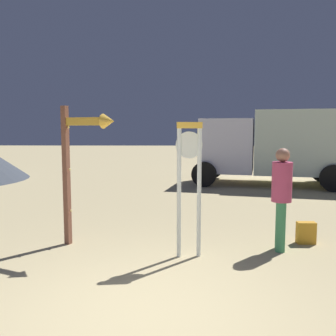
% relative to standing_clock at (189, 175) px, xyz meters
% --- Properties ---
extents(ground_plane, '(80.00, 80.00, 0.00)m').
position_rel_standing_clock_xyz_m(ground_plane, '(-0.63, -1.92, -1.36)').
color(ground_plane, tan).
extents(standing_clock, '(0.44, 0.13, 2.21)m').
position_rel_standing_clock_xyz_m(standing_clock, '(0.00, 0.00, 0.00)').
color(standing_clock, white).
rests_on(standing_clock, ground_plane).
extents(arrow_sign, '(1.06, 0.60, 2.51)m').
position_rel_standing_clock_xyz_m(arrow_sign, '(-1.87, 0.49, 0.33)').
color(arrow_sign, brown).
rests_on(arrow_sign, ground_plane).
extents(person_near_clock, '(0.34, 0.34, 1.78)m').
position_rel_standing_clock_xyz_m(person_near_clock, '(1.60, 0.33, -0.37)').
color(person_near_clock, '#3C8856').
rests_on(person_near_clock, ground_plane).
extents(backpack, '(0.33, 0.20, 0.40)m').
position_rel_standing_clock_xyz_m(backpack, '(2.18, 0.72, -1.16)').
color(backpack, orange).
rests_on(backpack, ground_plane).
extents(box_truck_near, '(6.75, 3.88, 2.75)m').
position_rel_standing_clock_xyz_m(box_truck_near, '(3.98, 7.79, 0.17)').
color(box_truck_near, silver).
rests_on(box_truck_near, ground_plane).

